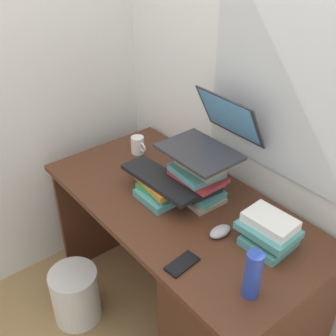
{
  "coord_description": "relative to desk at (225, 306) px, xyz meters",
  "views": [
    {
      "loc": [
        1.15,
        -1.0,
        1.96
      ],
      "look_at": [
        -0.05,
        -0.03,
        0.96
      ],
      "focal_mm": 44.94,
      "sensor_mm": 36.0,
      "label": 1
    }
  ],
  "objects": [
    {
      "name": "book_stack_side",
      "position": [
        0.07,
        0.13,
        0.42
      ],
      "size": [
        0.23,
        0.19,
        0.13
      ],
      "color": "teal",
      "rests_on": "desk"
    },
    {
      "name": "wall_left",
      "position": [
        -1.23,
        0.03,
        0.88
      ],
      "size": [
        0.05,
        6.0,
        2.6
      ],
      "primitive_type": "cube",
      "color": "silver",
      "rests_on": "ground"
    },
    {
      "name": "wall_back",
      "position": [
        -0.35,
        0.42,
        0.88
      ],
      "size": [
        6.0,
        0.06,
        2.6
      ],
      "color": "white",
      "rests_on": "ground"
    },
    {
      "name": "book_stack_keyboard_riser",
      "position": [
        -0.44,
        -0.02,
        0.4
      ],
      "size": [
        0.24,
        0.18,
        0.09
      ],
      "color": "teal",
      "rests_on": "desk"
    },
    {
      "name": "wastebasket",
      "position": [
        -0.69,
        -0.41,
        -0.26
      ],
      "size": [
        0.26,
        0.26,
        0.32
      ],
      "primitive_type": "cylinder",
      "color": "silver",
      "rests_on": "ground"
    },
    {
      "name": "computer_mouse",
      "position": [
        -0.08,
        0.02,
        0.37
      ],
      "size": [
        0.06,
        0.1,
        0.04
      ],
      "primitive_type": "ellipsoid",
      "color": "#A5A8AD",
      "rests_on": "desk"
    },
    {
      "name": "laptop",
      "position": [
        -0.34,
        0.2,
        0.64
      ],
      "size": [
        0.34,
        0.36,
        0.23
      ],
      "color": "#2D2D33",
      "rests_on": "book_stack_tall"
    },
    {
      "name": "ground_plane",
      "position": [
        -0.35,
        0.03,
        -0.42
      ],
      "size": [
        6.0,
        6.0,
        0.0
      ],
      "primitive_type": "plane",
      "color": "#9E7A4C"
    },
    {
      "name": "book_stack_tall",
      "position": [
        -0.34,
        0.12,
        0.47
      ],
      "size": [
        0.25,
        0.2,
        0.24
      ],
      "color": "gray",
      "rests_on": "desk"
    },
    {
      "name": "cell_phone",
      "position": [
        -0.05,
        -0.21,
        0.36
      ],
      "size": [
        0.08,
        0.14,
        0.01
      ],
      "primitive_type": "cube",
      "rotation": [
        0.0,
        0.0,
        0.11
      ],
      "color": "black",
      "rests_on": "desk"
    },
    {
      "name": "keyboard",
      "position": [
        -0.44,
        -0.01,
        0.45
      ],
      "size": [
        0.43,
        0.16,
        0.02
      ],
      "primitive_type": "cube",
      "rotation": [
        0.0,
        0.0,
        0.05
      ],
      "color": "black",
      "rests_on": "book_stack_keyboard_riser"
    },
    {
      "name": "desk",
      "position": [
        0.0,
        0.0,
        0.0
      ],
      "size": [
        1.38,
        0.69,
        0.78
      ],
      "color": "#4C2819",
      "rests_on": "ground"
    },
    {
      "name": "water_bottle",
      "position": [
        0.2,
        -0.12,
        0.45
      ],
      "size": [
        0.06,
        0.06,
        0.19
      ],
      "primitive_type": "cylinder",
      "color": "#263FA5",
      "rests_on": "desk"
    },
    {
      "name": "mug",
      "position": [
        -0.84,
        0.14,
        0.4
      ],
      "size": [
        0.11,
        0.07,
        0.09
      ],
      "color": "white",
      "rests_on": "desk"
    }
  ]
}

